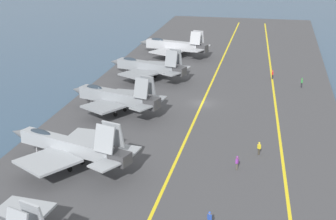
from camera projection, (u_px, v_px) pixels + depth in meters
name	position (u px, v px, depth m)	size (l,w,h in m)	color
ground_plane	(202.00, 106.00, 82.85)	(2000.00, 2000.00, 0.00)	#334C66
carrier_deck	(202.00, 104.00, 82.78)	(171.23, 42.25, 0.40)	#424244
deck_stripe_foul_line	(276.00, 108.00, 80.47)	(154.11, 0.36, 0.01)	yellow
deck_stripe_centerline	(202.00, 103.00, 82.71)	(154.11, 0.36, 0.01)	yellow
parked_jet_second	(69.00, 146.00, 59.84)	(13.88, 17.38, 6.50)	#93999E
parked_jet_third	(115.00, 97.00, 77.44)	(11.89, 15.66, 6.41)	gray
parked_jet_fourth	(148.00, 67.00, 95.11)	(13.17, 16.03, 6.18)	gray
parked_jet_fifth	(174.00, 46.00, 112.44)	(13.86, 16.29, 6.01)	#A8AAAF
crew_red_vest	(272.00, 74.00, 95.67)	(0.41, 0.30, 1.73)	#232328
crew_green_vest	(302.00, 82.00, 90.52)	(0.40, 0.29, 1.76)	#232328
crew_blue_vest	(209.00, 219.00, 47.86)	(0.46, 0.45, 1.77)	#232328
crew_yellow_vest	(259.00, 148.00, 63.57)	(0.46, 0.45, 1.68)	#383328
crew_purple_vest	(237.00, 162.00, 59.56)	(0.44, 0.36, 1.72)	#4C473D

